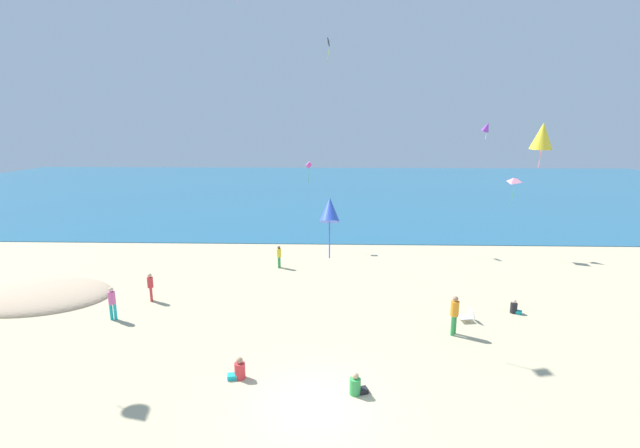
% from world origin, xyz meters
% --- Properties ---
extents(ground_plane, '(120.00, 120.00, 0.00)m').
position_xyz_m(ground_plane, '(0.00, 10.00, 0.00)').
color(ground_plane, '#C6B58C').
extents(ocean_water, '(120.00, 60.00, 0.05)m').
position_xyz_m(ocean_water, '(0.00, 49.37, 0.03)').
color(ocean_water, '#236084').
rests_on(ocean_water, ground_plane).
extents(dune_mound, '(7.74, 5.42, 1.23)m').
position_xyz_m(dune_mound, '(-14.82, 8.69, 0.00)').
color(dune_mound, tan).
rests_on(dune_mound, ground_plane).
extents(beach_chair_far_left, '(0.73, 0.59, 0.59)m').
position_xyz_m(beach_chair_far_left, '(6.66, 6.38, 0.27)').
color(beach_chair_far_left, white).
rests_on(beach_chair_far_left, ground_plane).
extents(person_0, '(0.33, 0.33, 1.39)m').
position_xyz_m(person_0, '(-2.76, 13.83, 0.80)').
color(person_0, green).
rests_on(person_0, ground_plane).
extents(person_1, '(0.35, 0.35, 1.55)m').
position_xyz_m(person_1, '(-9.38, 6.05, 0.90)').
color(person_1, '#19ADB2').
rests_on(person_1, ground_plane).
extents(person_2, '(0.37, 0.37, 1.45)m').
position_xyz_m(person_2, '(-8.55, 8.28, 0.84)').
color(person_2, red).
rests_on(person_2, ground_plane).
extents(person_3, '(0.69, 0.51, 0.78)m').
position_xyz_m(person_3, '(1.36, 0.64, 0.29)').
color(person_3, green).
rests_on(person_3, ground_plane).
extents(person_4, '(0.59, 0.45, 0.67)m').
position_xyz_m(person_4, '(9.13, 7.35, 0.25)').
color(person_4, black).
rests_on(person_4, ground_plane).
extents(person_5, '(0.68, 0.45, 0.79)m').
position_xyz_m(person_5, '(-2.69, 1.45, 0.29)').
color(person_5, red).
rests_on(person_5, ground_plane).
extents(person_6, '(0.48, 0.48, 1.72)m').
position_xyz_m(person_6, '(5.67, 5.03, 0.99)').
color(person_6, green).
rests_on(person_6, ground_plane).
extents(kite_blue, '(0.52, 0.70, 1.64)m').
position_xyz_m(kite_blue, '(0.48, -1.77, 6.63)').
color(kite_blue, blue).
extents(kite_magenta, '(0.43, 0.33, 1.52)m').
position_xyz_m(kite_magenta, '(-1.18, 19.12, 5.77)').
color(kite_magenta, '#DB3DA8').
extents(kite_pink, '(1.01, 1.04, 1.86)m').
position_xyz_m(kite_pink, '(12.41, 17.10, 5.10)').
color(kite_pink, pink).
extents(kite_yellow, '(0.73, 0.78, 1.49)m').
position_xyz_m(kite_yellow, '(7.43, 2.64, 8.31)').
color(kite_yellow, yellow).
extents(kite_purple, '(0.81, 0.88, 1.21)m').
position_xyz_m(kite_purple, '(10.97, 18.82, 8.53)').
color(kite_purple, purple).
extents(kite_black, '(0.23, 0.68, 1.71)m').
position_xyz_m(kite_black, '(0.14, 22.08, 14.48)').
color(kite_black, black).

